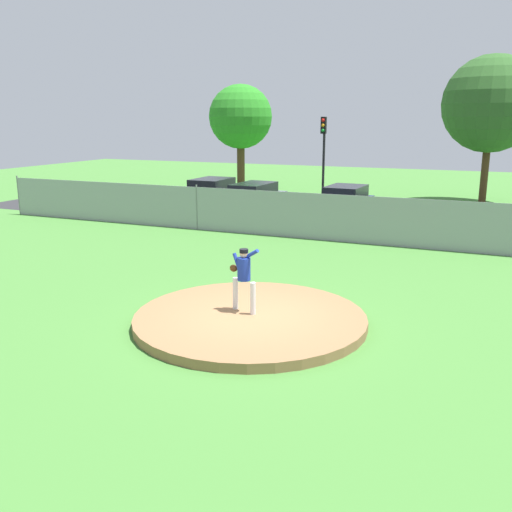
{
  "coord_description": "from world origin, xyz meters",
  "views": [
    {
      "loc": [
        5.18,
        -11.74,
        4.83
      ],
      "look_at": [
        -0.38,
        1.24,
        1.38
      ],
      "focal_mm": 39.39,
      "sensor_mm": 36.0,
      "label": 1
    }
  ],
  "objects_px": {
    "parked_car_charcoal": "(212,196)",
    "baseball": "(236,301)",
    "parked_car_navy": "(345,205)",
    "pitcher_youth": "(244,273)",
    "traffic_cone_orange": "(488,219)",
    "parked_car_slate": "(254,200)",
    "traffic_light_near": "(324,146)"
  },
  "relations": [
    {
      "from": "pitcher_youth",
      "to": "baseball",
      "type": "distance_m",
      "value": 1.19
    },
    {
      "from": "parked_car_charcoal",
      "to": "parked_car_slate",
      "type": "bearing_deg",
      "value": -8.79
    },
    {
      "from": "baseball",
      "to": "parked_car_charcoal",
      "type": "distance_m",
      "value": 16.17
    },
    {
      "from": "parked_car_navy",
      "to": "traffic_cone_orange",
      "type": "distance_m",
      "value": 6.73
    },
    {
      "from": "parked_car_charcoal",
      "to": "traffic_light_near",
      "type": "bearing_deg",
      "value": 37.94
    },
    {
      "from": "pitcher_youth",
      "to": "baseball",
      "type": "relative_size",
      "value": 21.97
    },
    {
      "from": "pitcher_youth",
      "to": "traffic_cone_orange",
      "type": "distance_m",
      "value": 17.21
    },
    {
      "from": "baseball",
      "to": "traffic_light_near",
      "type": "xyz_separation_m",
      "value": [
        -3.06,
        17.9,
        3.11
      ]
    },
    {
      "from": "baseball",
      "to": "parked_car_slate",
      "type": "xyz_separation_m",
      "value": [
        -5.42,
        13.64,
        0.54
      ]
    },
    {
      "from": "parked_car_slate",
      "to": "parked_car_navy",
      "type": "bearing_deg",
      "value": 0.66
    },
    {
      "from": "pitcher_youth",
      "to": "traffic_light_near",
      "type": "distance_m",
      "value": 18.92
    },
    {
      "from": "pitcher_youth",
      "to": "traffic_cone_orange",
      "type": "xyz_separation_m",
      "value": [
        5.24,
        16.36,
        -0.94
      ]
    },
    {
      "from": "pitcher_youth",
      "to": "parked_car_charcoal",
      "type": "bearing_deg",
      "value": 120.13
    },
    {
      "from": "parked_car_navy",
      "to": "parked_car_charcoal",
      "type": "height_order",
      "value": "parked_car_charcoal"
    },
    {
      "from": "parked_car_navy",
      "to": "parked_car_slate",
      "type": "relative_size",
      "value": 0.86
    },
    {
      "from": "baseball",
      "to": "pitcher_youth",
      "type": "bearing_deg",
      "value": -50.75
    },
    {
      "from": "parked_car_slate",
      "to": "traffic_light_near",
      "type": "xyz_separation_m",
      "value": [
        2.36,
        4.26,
        2.57
      ]
    },
    {
      "from": "pitcher_youth",
      "to": "parked_car_navy",
      "type": "relative_size",
      "value": 0.39
    },
    {
      "from": "traffic_cone_orange",
      "to": "parked_car_slate",
      "type": "bearing_deg",
      "value": -169.02
    },
    {
      "from": "baseball",
      "to": "parked_car_slate",
      "type": "bearing_deg",
      "value": 111.69
    },
    {
      "from": "baseball",
      "to": "parked_car_navy",
      "type": "xyz_separation_m",
      "value": [
        -0.67,
        13.69,
        0.56
      ]
    },
    {
      "from": "traffic_cone_orange",
      "to": "traffic_light_near",
      "type": "relative_size",
      "value": 0.11
    },
    {
      "from": "traffic_light_near",
      "to": "traffic_cone_orange",
      "type": "bearing_deg",
      "value": -13.49
    },
    {
      "from": "baseball",
      "to": "parked_car_charcoal",
      "type": "bearing_deg",
      "value": 119.72
    },
    {
      "from": "pitcher_youth",
      "to": "parked_car_charcoal",
      "type": "relative_size",
      "value": 0.38
    },
    {
      "from": "parked_car_navy",
      "to": "pitcher_youth",
      "type": "bearing_deg",
      "value": -85.47
    },
    {
      "from": "parked_car_navy",
      "to": "traffic_light_near",
      "type": "distance_m",
      "value": 5.47
    },
    {
      "from": "baseball",
      "to": "parked_car_navy",
      "type": "distance_m",
      "value": 13.72
    },
    {
      "from": "parked_car_charcoal",
      "to": "baseball",
      "type": "bearing_deg",
      "value": -60.28
    },
    {
      "from": "pitcher_youth",
      "to": "parked_car_slate",
      "type": "xyz_separation_m",
      "value": [
        -5.89,
        14.2,
        -0.39
      ]
    },
    {
      "from": "parked_car_slate",
      "to": "traffic_light_near",
      "type": "bearing_deg",
      "value": 61.0
    },
    {
      "from": "parked_car_charcoal",
      "to": "traffic_cone_orange",
      "type": "bearing_deg",
      "value": 7.3
    }
  ]
}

